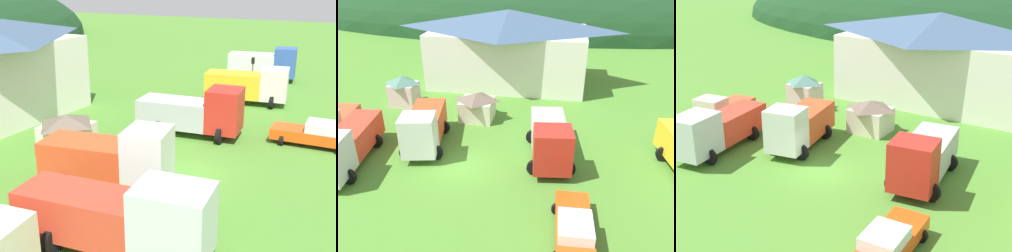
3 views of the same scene
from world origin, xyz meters
TOP-DOWN VIEW (x-y plane):
  - ground_plane at (0.00, 0.00)m, footprint 200.00×200.00m
  - forested_hill_backdrop at (0.00, 64.51)m, footprint 120.96×60.00m
  - depot_building at (0.19, 17.99)m, footprint 17.93×9.94m
  - play_shed_cream at (-0.94, 7.76)m, footprint 3.08×2.74m
  - play_shed_pink at (-8.71, 9.65)m, footprint 2.66×2.33m
  - tow_truck_silver at (-8.04, -1.21)m, footprint 3.62×8.05m
  - heavy_rig_white at (-3.66, 2.35)m, footprint 3.91×6.96m
  - crane_truck_red at (5.83, 2.14)m, footprint 3.84×7.38m
  - service_pickup_orange at (7.60, -5.53)m, footprint 2.49×5.30m
  - traffic_cone_near_pickup at (7.51, 0.35)m, footprint 0.36×0.36m

SIDE VIEW (x-z plane):
  - ground_plane at x=0.00m, z-range 0.00..0.00m
  - forested_hill_backdrop at x=0.00m, z-range -14.62..14.62m
  - traffic_cone_near_pickup at x=7.51m, z-range -0.28..0.28m
  - service_pickup_orange at x=7.60m, z-range 0.00..1.66m
  - play_shed_cream at x=-0.94m, z-range 0.04..2.54m
  - play_shed_pink at x=-8.71m, z-range 0.05..3.01m
  - tow_truck_silver at x=-8.04m, z-range 0.04..3.32m
  - crane_truck_red at x=5.83m, z-range -0.03..3.42m
  - heavy_rig_white at x=-3.66m, z-range 0.00..3.46m
  - depot_building at x=0.19m, z-range 0.12..8.16m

